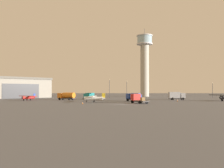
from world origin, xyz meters
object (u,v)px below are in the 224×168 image
(truck_fuel_tanker_blue, at_px, (134,97))
(light_post_north, at_px, (212,89))
(truck_flatbed_red, at_px, (138,99))
(truck_box_teal, at_px, (89,96))
(control_tower, at_px, (145,60))
(airplane_red, at_px, (28,97))
(truck_box_silver, at_px, (176,95))
(traffic_cone_near_right, at_px, (178,101))
(light_post_east, at_px, (127,88))
(truck_fuel_tanker_orange, at_px, (67,96))
(airplane_white, at_px, (94,98))
(light_post_west, at_px, (109,87))
(traffic_cone_near_left, at_px, (83,103))

(truck_fuel_tanker_blue, height_order, light_post_north, light_post_north)
(truck_flatbed_red, bearing_deg, truck_box_teal, 4.34)
(control_tower, height_order, truck_flatbed_red, control_tower)
(airplane_red, distance_m, light_post_north, 84.50)
(truck_box_silver, relative_size, traffic_cone_near_right, 9.70)
(light_post_east, bearing_deg, truck_box_teal, -134.42)
(airplane_red, height_order, truck_fuel_tanker_orange, truck_fuel_tanker_orange)
(truck_fuel_tanker_orange, distance_m, truck_box_teal, 10.53)
(airplane_white, bearing_deg, light_post_west, -93.63)
(airplane_red, bearing_deg, truck_fuel_tanker_blue, 111.34)
(truck_box_teal, bearing_deg, traffic_cone_near_left, 17.36)
(control_tower, distance_m, truck_fuel_tanker_orange, 61.61)
(truck_box_teal, height_order, truck_fuel_tanker_blue, truck_fuel_tanker_blue)
(control_tower, relative_size, light_post_east, 4.74)
(control_tower, xyz_separation_m, truck_flatbed_red, (-9.93, -67.83, -20.06))
(traffic_cone_near_right, bearing_deg, truck_box_teal, 150.03)
(truck_box_teal, bearing_deg, truck_box_silver, 95.71)
(truck_box_silver, xyz_separation_m, light_post_east, (-18.58, 21.76, 3.25))
(traffic_cone_near_right, bearing_deg, truck_flatbed_red, -145.13)
(light_post_west, bearing_deg, airplane_red, -139.86)
(control_tower, relative_size, truck_fuel_tanker_blue, 6.29)
(light_post_north, distance_m, traffic_cone_near_left, 76.14)
(truck_fuel_tanker_orange, relative_size, traffic_cone_near_right, 11.42)
(control_tower, relative_size, traffic_cone_near_left, 55.05)
(airplane_white, xyz_separation_m, traffic_cone_near_left, (-2.12, -10.60, -0.99))
(airplane_red, relative_size, truck_box_teal, 1.20)
(truck_fuel_tanker_blue, relative_size, light_post_west, 0.69)
(truck_fuel_tanker_blue, distance_m, traffic_cone_near_left, 22.84)
(airplane_white, relative_size, truck_fuel_tanker_orange, 1.31)
(light_post_west, bearing_deg, traffic_cone_near_right, -53.96)
(light_post_east, bearing_deg, truck_fuel_tanker_blue, -88.18)
(truck_flatbed_red, bearing_deg, truck_fuel_tanker_blue, -25.99)
(truck_box_silver, bearing_deg, light_post_east, 128.03)
(airplane_white, bearing_deg, airplane_red, -23.78)
(airplane_red, bearing_deg, light_post_north, 140.22)
(truck_box_teal, height_order, light_post_east, light_post_east)
(light_post_west, xyz_separation_m, light_post_north, (49.92, 3.21, -0.85))
(truck_box_silver, relative_size, truck_flatbed_red, 0.92)
(light_post_north, bearing_deg, truck_box_teal, -162.98)
(light_post_east, bearing_deg, traffic_cone_near_left, -105.93)
(airplane_red, bearing_deg, light_post_east, 156.24)
(airplane_white, xyz_separation_m, truck_fuel_tanker_blue, (13.31, 6.19, 0.28))
(truck_box_silver, distance_m, traffic_cone_near_right, 13.70)
(control_tower, distance_m, airplane_red, 72.99)
(airplane_white, xyz_separation_m, traffic_cone_near_right, (27.94, 4.66, -1.02))
(truck_flatbed_red, xyz_separation_m, traffic_cone_near_right, (14.31, 9.97, -1.01))
(light_post_east, distance_m, light_post_north, 41.63)
(truck_box_teal, xyz_separation_m, light_post_east, (16.30, 16.63, 3.46))
(light_post_west, bearing_deg, control_tower, 51.76)
(truck_box_silver, bearing_deg, truck_box_teal, 169.19)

